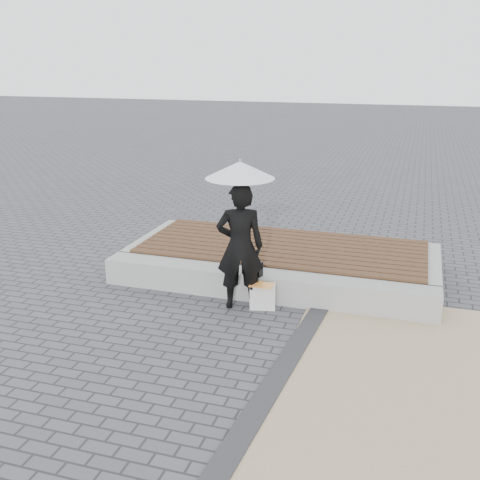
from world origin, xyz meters
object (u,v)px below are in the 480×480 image
(canvas_tote, at_px, (263,296))
(seating_ledge, at_px, (263,285))
(handbag, at_px, (252,268))
(woman, at_px, (240,247))
(parasol, at_px, (240,170))

(canvas_tote, bearing_deg, seating_ledge, 90.62)
(handbag, bearing_deg, canvas_tote, -31.11)
(woman, distance_m, handbag, 0.49)
(seating_ledge, xyz_separation_m, parasol, (-0.23, -0.41, 1.78))
(seating_ledge, xyz_separation_m, canvas_tote, (0.10, -0.39, -0.01))
(parasol, distance_m, handbag, 1.50)
(seating_ledge, height_order, handbag, handbag)
(seating_ledge, distance_m, parasol, 1.84)
(woman, relative_size, parasol, 1.51)
(parasol, bearing_deg, canvas_tote, 4.32)
(woman, bearing_deg, seating_ledge, -138.52)
(woman, relative_size, canvas_tote, 4.78)
(woman, distance_m, canvas_tote, 0.79)
(canvas_tote, bearing_deg, handbag, 119.56)
(parasol, distance_m, canvas_tote, 1.82)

